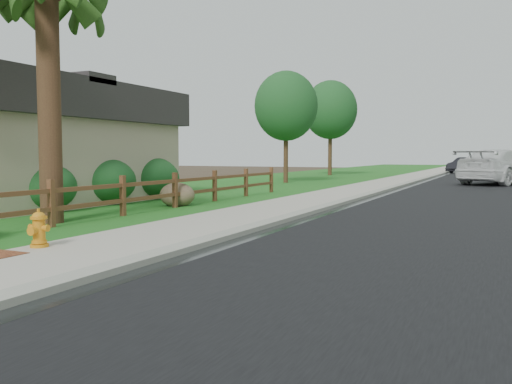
% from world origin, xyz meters
% --- Properties ---
extents(ground, '(120.00, 120.00, 0.00)m').
position_xyz_m(ground, '(0.00, 0.00, 0.00)').
color(ground, '#3E2F21').
extents(road, '(8.00, 90.00, 0.02)m').
position_xyz_m(road, '(4.60, 35.00, 0.01)').
color(road, black).
rests_on(road, ground).
extents(curb, '(0.40, 90.00, 0.12)m').
position_xyz_m(curb, '(0.40, 35.00, 0.06)').
color(curb, gray).
rests_on(curb, ground).
extents(wet_gutter, '(0.50, 90.00, 0.00)m').
position_xyz_m(wet_gutter, '(0.75, 35.00, 0.02)').
color(wet_gutter, black).
rests_on(wet_gutter, road).
extents(sidewalk, '(2.20, 90.00, 0.10)m').
position_xyz_m(sidewalk, '(-0.90, 35.00, 0.05)').
color(sidewalk, '#B0A799').
rests_on(sidewalk, ground).
extents(grass_strip, '(1.60, 90.00, 0.06)m').
position_xyz_m(grass_strip, '(-2.80, 35.00, 0.03)').
color(grass_strip, '#19571A').
rests_on(grass_strip, ground).
extents(lawn_near, '(9.00, 90.00, 0.04)m').
position_xyz_m(lawn_near, '(-8.00, 35.00, 0.02)').
color(lawn_near, '#19571A').
rests_on(lawn_near, ground).
extents(ranch_fence, '(0.12, 16.92, 1.10)m').
position_xyz_m(ranch_fence, '(-3.60, 6.40, 0.62)').
color(ranch_fence, '#4A2D18').
rests_on(ranch_fence, ground).
extents(fire_hydrant, '(0.42, 0.34, 0.64)m').
position_xyz_m(fire_hydrant, '(-1.70, 0.67, 0.40)').
color(fire_hydrant, orange).
rests_on(fire_hydrant, sidewalk).
extents(white_suv, '(5.00, 6.95, 1.87)m').
position_xyz_m(white_suv, '(5.01, 26.35, 0.95)').
color(white_suv, silver).
rests_on(white_suv, road).
extents(dark_car_far, '(3.02, 4.35, 1.36)m').
position_xyz_m(dark_car_far, '(2.00, 44.16, 0.70)').
color(dark_car_far, black).
rests_on(dark_car_far, road).
extents(boulder, '(1.33, 1.13, 0.77)m').
position_xyz_m(boulder, '(-3.90, 8.17, 0.39)').
color(boulder, brown).
rests_on(boulder, ground).
extents(shrub_b, '(2.46, 2.46, 1.56)m').
position_xyz_m(shrub_b, '(-6.50, 7.74, 0.78)').
color(shrub_b, '#1B4C23').
rests_on(shrub_b, ground).
extents(shrub_c, '(2.03, 2.03, 1.44)m').
position_xyz_m(shrub_c, '(-6.50, 5.24, 0.72)').
color(shrub_c, '#1B4C23').
rests_on(shrub_c, ground).
extents(shrub_d, '(2.77, 2.77, 1.58)m').
position_xyz_m(shrub_d, '(-6.50, 10.18, 0.79)').
color(shrub_d, '#1B4C23').
rests_on(shrub_d, ground).
extents(tree_near_left, '(3.54, 3.54, 6.28)m').
position_xyz_m(tree_near_left, '(-6.02, 22.45, 4.32)').
color(tree_near_left, '#372116').
rests_on(tree_near_left, ground).
extents(tree_mid_left, '(4.04, 4.04, 7.22)m').
position_xyz_m(tree_mid_left, '(-7.00, 33.95, 4.98)').
color(tree_mid_left, '#372116').
rests_on(tree_mid_left, ground).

